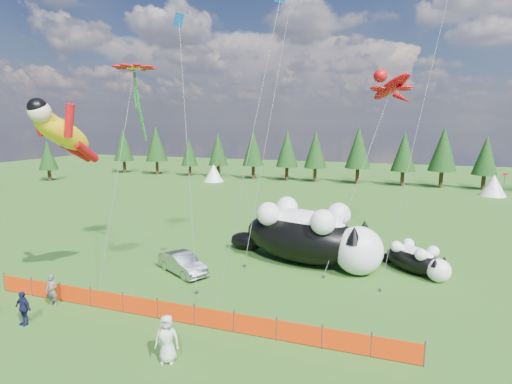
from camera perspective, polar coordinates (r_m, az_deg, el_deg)
ground at (r=22.85m, az=-7.43°, el=-14.59°), size 160.00×160.00×0.00m
safety_fence at (r=20.26m, az=-11.39°, el=-16.48°), size 22.06×0.06×1.10m
tree_line at (r=64.49m, az=10.56°, el=4.85°), size 90.00×4.00×8.00m
festival_tents at (r=59.14m, az=20.34°, el=1.43°), size 50.00×3.20×2.80m
cat_large at (r=27.28m, az=7.49°, el=-6.09°), size 11.30×6.15×4.15m
cat_small at (r=27.52m, az=21.92°, el=-8.92°), size 4.38×4.02×1.91m
car at (r=26.07m, az=-10.45°, el=-9.99°), size 4.11×3.12×1.30m
spectator_a at (r=23.77m, az=-27.15°, el=-12.41°), size 0.69×0.51×1.71m
spectator_c at (r=22.40m, az=-30.33°, el=-14.12°), size 1.01×0.58×1.66m
spectator_e at (r=17.19m, az=-12.60°, el=-19.80°), size 1.10×0.87×1.97m
superhero_kite at (r=23.22m, az=-25.87°, el=7.56°), size 5.32×7.41×11.74m
gecko_kite at (r=30.71m, az=18.74°, el=14.01°), size 6.21×10.56×14.18m
flower_kite at (r=27.01m, az=-17.00°, el=16.31°), size 3.52×6.76×13.61m
diamond_kite_a at (r=26.74m, az=-10.88°, el=21.83°), size 3.34×4.83×16.75m
diamond_kite_c at (r=18.82m, az=3.14°, el=24.44°), size 3.01×2.51×15.66m
diamond_kite_d at (r=31.42m, az=4.80°, el=24.59°), size 1.95×6.69×19.81m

